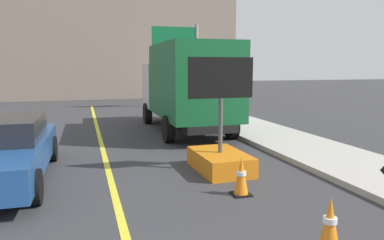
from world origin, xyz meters
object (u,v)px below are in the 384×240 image
(arrow_board_trailer, at_px, (220,151))
(traffic_cone_near_sign, at_px, (330,224))
(pickup_car, at_px, (2,150))
(highway_guide_sign, at_px, (184,51))
(traffic_cone_mid_lane, at_px, (241,176))
(box_truck, at_px, (187,85))

(arrow_board_trailer, distance_m, traffic_cone_near_sign, 4.04)
(pickup_car, xyz_separation_m, highway_guide_sign, (7.61, 12.70, 2.73))
(pickup_car, height_order, traffic_cone_near_sign, pickup_car)
(pickup_car, distance_m, traffic_cone_mid_lane, 5.16)
(box_truck, distance_m, pickup_car, 7.39)
(traffic_cone_near_sign, height_order, traffic_cone_mid_lane, traffic_cone_mid_lane)
(traffic_cone_near_sign, relative_size, traffic_cone_mid_lane, 0.98)
(box_truck, height_order, pickup_car, box_truck)
(pickup_car, distance_m, traffic_cone_near_sign, 6.72)
(arrow_board_trailer, bearing_deg, box_truck, 82.64)
(box_truck, distance_m, traffic_cone_near_sign, 9.56)
(arrow_board_trailer, bearing_deg, traffic_cone_mid_lane, -97.20)
(traffic_cone_mid_lane, bearing_deg, traffic_cone_near_sign, -84.02)
(box_truck, bearing_deg, pickup_car, -139.02)
(traffic_cone_near_sign, xyz_separation_m, traffic_cone_mid_lane, (-0.25, 2.34, 0.01))
(traffic_cone_near_sign, bearing_deg, highway_guide_sign, 80.97)
(highway_guide_sign, xyz_separation_m, traffic_cone_mid_lane, (-3.00, -14.99, -3.05))
(box_truck, relative_size, pickup_car, 1.35)
(pickup_car, xyz_separation_m, traffic_cone_mid_lane, (4.61, -2.29, -0.32))
(box_truck, bearing_deg, highway_guide_sign, 75.18)
(arrow_board_trailer, height_order, pickup_car, arrow_board_trailer)
(highway_guide_sign, bearing_deg, arrow_board_trailer, -101.84)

